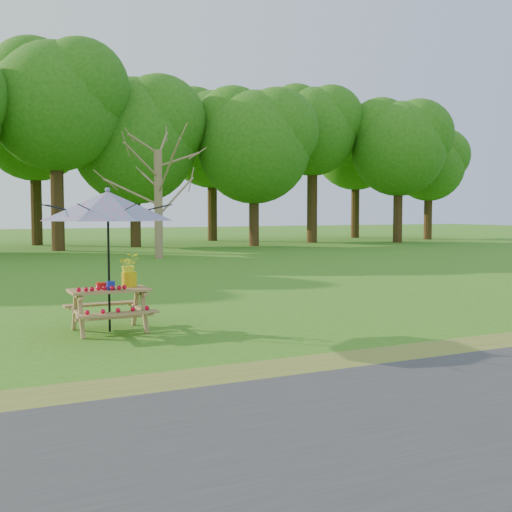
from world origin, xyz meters
name	(u,v)px	position (x,y,z in m)	size (l,w,h in m)	color
ground	(257,326)	(0.00, 0.00, 0.00)	(120.00, 120.00, 0.00)	#3A7215
road	(494,413)	(0.00, -5.00, 0.01)	(120.00, 4.00, 0.01)	#313134
drygrass_strip	(357,362)	(0.00, -2.80, 0.00)	(120.00, 1.20, 0.01)	olive
treeline	(48,78)	(0.00, 22.00, 8.00)	(60.00, 12.00, 16.00)	#206010
bare_tree	(157,105)	(3.00, 14.88, 5.95)	(6.12, 6.12, 9.79)	#8D6B4D
picnic_table	(110,311)	(-2.28, 0.57, 0.33)	(1.20, 1.32, 0.67)	#9E6747
patio_umbrella	(108,206)	(-2.27, 0.58, 1.95)	(2.37, 2.37, 2.25)	black
produce_bins	(106,285)	(-2.33, 0.59, 0.72)	(0.25, 0.45, 0.13)	red
tomatoes_row	(102,288)	(-2.42, 0.40, 0.71)	(0.77, 0.13, 0.07)	red
flower_bucket	(129,269)	(-1.92, 0.70, 0.96)	(0.37, 0.34, 0.53)	#E3B70B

